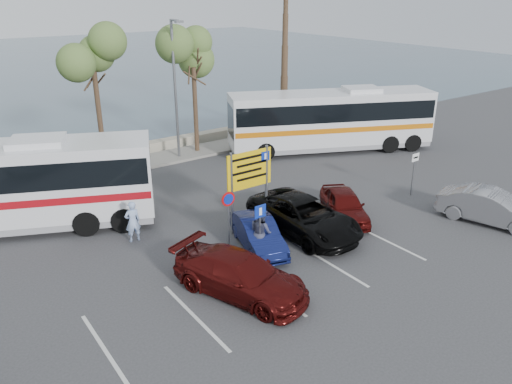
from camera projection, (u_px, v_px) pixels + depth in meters
ground at (277, 265)px, 18.90m from camera, size 120.00×120.00×0.00m
kerb_strip at (131, 165)px, 29.39m from camera, size 44.00×2.40×0.15m
seawall at (118, 153)px, 30.81m from camera, size 48.00×0.80×0.60m
tree_mid at (92, 52)px, 26.09m from camera, size 3.20×3.20×8.00m
tree_right at (193, 53)px, 29.52m from camera, size 3.20×3.20×7.40m
street_lamp_right at (175, 83)px, 28.94m from camera, size 0.45×1.15×8.01m
direction_sign at (249, 176)px, 20.93m from camera, size 2.20×0.12×3.60m
sign_no_stop at (228, 210)px, 19.77m from camera, size 0.60×0.08×2.35m
sign_parking at (260, 224)px, 18.83m from camera, size 0.50×0.07×2.25m
sign_taxi at (414, 168)px, 24.78m from camera, size 0.50×0.07×2.20m
lane_markings at (268, 286)px, 17.53m from camera, size 12.02×4.20×0.01m
coach_bus_right at (331, 122)px, 31.63m from camera, size 12.82×7.79×4.00m
car_blue at (258, 234)px, 19.92m from camera, size 2.37×4.00×1.24m
car_maroon at (240, 275)px, 16.89m from camera, size 3.61×5.34×1.44m
car_red at (344, 205)px, 22.50m from camera, size 3.24×4.17×1.33m
suv_black at (304, 216)px, 21.16m from camera, size 2.66×5.54×1.52m
car_silver_b at (491, 207)px, 22.06m from camera, size 2.83×4.79×1.49m
pedestrian_near at (133, 221)px, 20.38m from camera, size 0.67×0.46×1.77m
pedestrian_far at (261, 232)px, 19.27m from camera, size 0.79×1.00×2.00m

